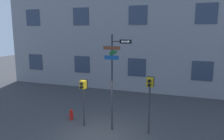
% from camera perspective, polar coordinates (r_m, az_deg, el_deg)
% --- Properties ---
extents(ground_plane, '(60.00, 60.00, 0.00)m').
position_cam_1_polar(ground_plane, '(10.65, -3.57, -16.92)').
color(ground_plane, '#38383A').
extents(building_facade, '(24.00, 0.63, 12.07)m').
position_cam_1_polar(building_facade, '(17.45, 7.00, 13.98)').
color(building_facade, gray).
rests_on(building_facade, ground_plane).
extents(street_sign_pole, '(1.35, 1.01, 4.69)m').
position_cam_1_polar(street_sign_pole, '(10.33, 0.36, -1.14)').
color(street_sign_pole, '#2D2D33').
rests_on(street_sign_pole, ground_plane).
extents(pedestrian_signal_left, '(0.35, 0.40, 2.44)m').
position_cam_1_polar(pedestrian_signal_left, '(11.08, -7.53, -5.30)').
color(pedestrian_signal_left, '#2D2D33').
rests_on(pedestrian_signal_left, ground_plane).
extents(pedestrian_signal_right, '(0.35, 0.40, 2.76)m').
position_cam_1_polar(pedestrian_signal_right, '(10.25, 9.82, -5.19)').
color(pedestrian_signal_right, '#2D2D33').
rests_on(pedestrian_signal_right, ground_plane).
extents(fire_hydrant, '(0.34, 0.18, 0.62)m').
position_cam_1_polar(fire_hydrant, '(12.47, -10.58, -11.39)').
color(fire_hydrant, red).
rests_on(fire_hydrant, ground_plane).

